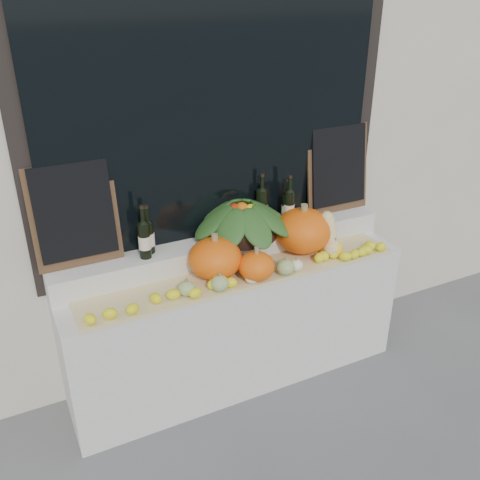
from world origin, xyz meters
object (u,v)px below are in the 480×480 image
Objects in this scene: pumpkin_right at (303,231)px; butternut_squash at (331,237)px; produce_bowl at (242,219)px; wine_bottle_tall at (262,208)px; pumpkin_left at (215,258)px.

butternut_squash is (0.14, -0.12, -0.03)m from pumpkin_right.
pumpkin_right is at bearing -21.89° from produce_bowl.
butternut_squash is at bearing -40.31° from pumpkin_right.
pumpkin_right is 1.00× the size of wine_bottle_tall.
butternut_squash is 0.61m from produce_bowl.
pumpkin_left is 0.67m from pumpkin_right.
pumpkin_left is 0.54m from wine_bottle_tall.
produce_bowl is at bearing 158.11° from pumpkin_right.
pumpkin_left is 0.86× the size of pumpkin_right.
produce_bowl is 0.18m from wine_bottle_tall.
wine_bottle_tall is at bearing 14.75° from produce_bowl.
produce_bowl reaches higher than butternut_squash.
pumpkin_right is at bearing 139.69° from butternut_squash.
pumpkin_left is at bearing -151.10° from wine_bottle_tall.
pumpkin_right is 0.54× the size of produce_bowl.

